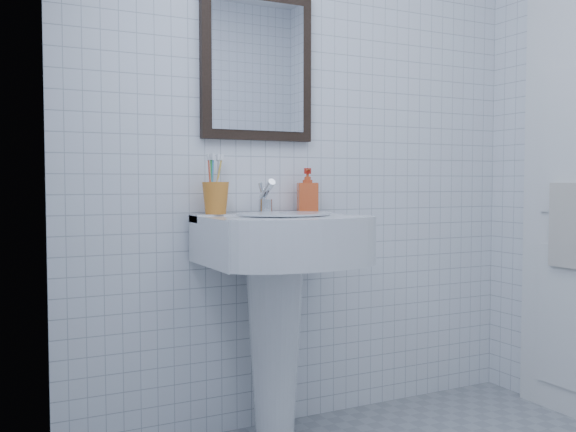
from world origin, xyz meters
TOP-DOWN VIEW (x-y plane):
  - wall_back at (0.00, 1.20)m, footprint 2.20×0.02m
  - wall_left at (-1.10, 0.00)m, footprint 0.02×2.40m
  - washbasin at (-0.25, 0.99)m, footprint 0.61×0.45m
  - faucet at (-0.25, 1.10)m, footprint 0.06×0.12m
  - toothbrush_cup at (-0.47, 1.11)m, footprint 0.12×0.12m
  - soap_dispenser at (-0.04, 1.12)m, footprint 0.11×0.11m
  - wall_mirror at (-0.25, 1.18)m, footprint 0.50×0.04m
  - towel_ring at (1.06, 0.69)m, footprint 0.01×0.18m
  - hand_towel at (1.04, 0.69)m, footprint 0.03×0.16m

SIDE VIEW (x-z plane):
  - washbasin at x=-0.25m, z-range 0.16..1.10m
  - hand_towel at x=1.04m, z-range 0.68..1.06m
  - faucet at x=-0.25m, z-range 0.92..1.06m
  - toothbrush_cup at x=-0.47m, z-range 0.93..1.06m
  - soap_dispenser at x=-0.04m, z-range 0.93..1.12m
  - towel_ring at x=1.06m, z-range 0.96..1.14m
  - wall_back at x=0.00m, z-range 0.00..2.50m
  - wall_left at x=-1.10m, z-range 0.00..2.50m
  - wall_mirror at x=-0.25m, z-range 1.24..1.86m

